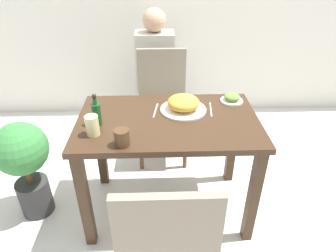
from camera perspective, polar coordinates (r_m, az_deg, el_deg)
ground_plane at (r=2.24m, az=0.00°, el=-14.92°), size 16.00×16.00×0.00m
dining_table at (r=1.85m, az=0.00°, el=-1.81°), size 1.08×0.66×0.73m
chair_near at (r=1.38m, az=-0.26°, el=-21.45°), size 0.42×0.42×0.91m
chair_far at (r=2.50m, az=-1.11°, el=5.17°), size 0.42×0.42×0.91m
food_plate at (r=1.86m, az=2.95°, el=4.20°), size 0.29×0.29×0.10m
side_plate at (r=2.02m, az=12.06°, el=5.19°), size 0.15×0.15×0.06m
drink_cup at (r=1.55m, az=-8.78°, el=-2.21°), size 0.08×0.08×0.09m
juice_glass at (r=1.66m, az=-14.23°, el=0.10°), size 0.07×0.07×0.11m
sauce_bottle at (r=1.74m, az=-13.48°, el=2.41°), size 0.05×0.05×0.19m
fork_utensil at (r=1.87m, az=-2.39°, el=2.98°), size 0.04×0.18×0.00m
spoon_utensil at (r=1.90m, az=8.15°, el=3.12°), size 0.03×0.18×0.00m
potted_plant_left at (r=2.12m, az=-25.69°, el=-5.99°), size 0.34×0.34×0.70m
person_figure at (r=2.81m, az=-2.40°, el=9.70°), size 0.34×0.22×1.17m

